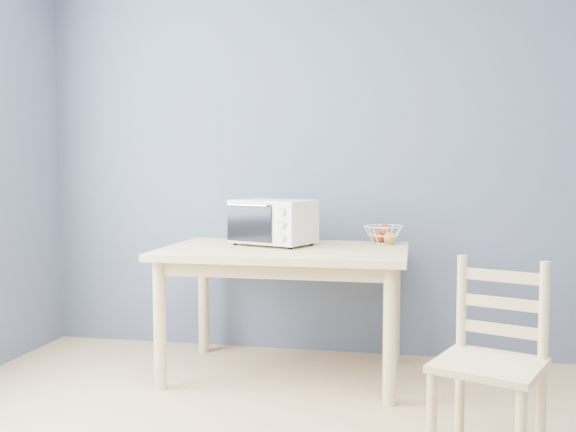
% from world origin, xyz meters
% --- Properties ---
extents(room, '(4.01, 4.51, 2.61)m').
position_xyz_m(room, '(0.00, 0.00, 1.30)').
color(room, tan).
rests_on(room, ground).
extents(dining_table, '(1.40, 0.90, 0.75)m').
position_xyz_m(dining_table, '(-0.25, 1.70, 0.65)').
color(dining_table, '#E2C587').
rests_on(dining_table, ground).
extents(toaster_oven, '(0.54, 0.46, 0.27)m').
position_xyz_m(toaster_oven, '(-0.36, 1.82, 0.89)').
color(toaster_oven, silver).
rests_on(toaster_oven, dining_table).
extents(fruit_basket, '(0.30, 0.30, 0.12)m').
position_xyz_m(fruit_basket, '(0.30, 2.01, 0.81)').
color(fruit_basket, silver).
rests_on(fruit_basket, dining_table).
extents(dining_chair, '(0.51, 0.51, 0.84)m').
position_xyz_m(dining_chair, '(0.79, 0.70, 0.41)').
color(dining_chair, '#E2C587').
rests_on(dining_chair, ground).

